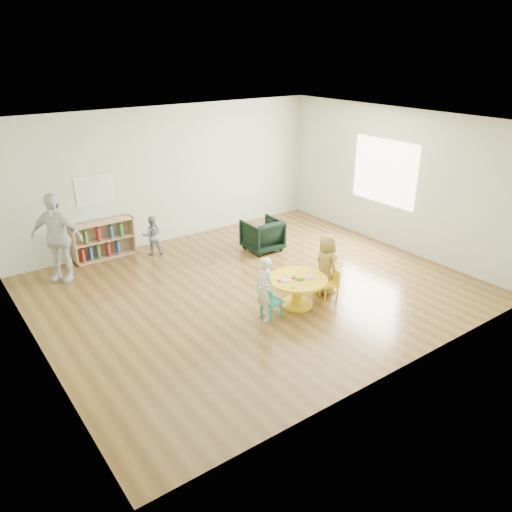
{
  "coord_description": "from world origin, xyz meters",
  "views": [
    {
      "loc": [
        -4.51,
        -6.29,
        3.9
      ],
      "look_at": [
        -0.18,
        -0.3,
        0.75
      ],
      "focal_mm": 35.0,
      "sensor_mm": 36.0,
      "label": 1
    }
  ],
  "objects_px": {
    "child_left": "(265,289)",
    "child_right": "(326,264)",
    "adult_caretaker": "(57,237)",
    "activity_table": "(297,287)",
    "toddler": "(152,235)",
    "bookshelf": "(103,240)",
    "armchair": "(262,235)",
    "kid_chair_left": "(269,301)",
    "kid_chair_right": "(331,283)"
  },
  "relations": [
    {
      "from": "activity_table",
      "to": "kid_chair_right",
      "type": "bearing_deg",
      "value": -11.64
    },
    {
      "from": "kid_chair_right",
      "to": "kid_chair_left",
      "type": "bearing_deg",
      "value": 106.92
    },
    {
      "from": "child_right",
      "to": "toddler",
      "type": "height_order",
      "value": "child_right"
    },
    {
      "from": "activity_table",
      "to": "bookshelf",
      "type": "relative_size",
      "value": 0.79
    },
    {
      "from": "bookshelf",
      "to": "activity_table",
      "type": "bearing_deg",
      "value": -64.13
    },
    {
      "from": "child_right",
      "to": "toddler",
      "type": "xyz_separation_m",
      "value": [
        -1.65,
        3.24,
        -0.11
      ]
    },
    {
      "from": "child_left",
      "to": "adult_caretaker",
      "type": "xyz_separation_m",
      "value": [
        -2.1,
        3.24,
        0.3
      ]
    },
    {
      "from": "bookshelf",
      "to": "child_left",
      "type": "relative_size",
      "value": 1.19
    },
    {
      "from": "activity_table",
      "to": "armchair",
      "type": "height_order",
      "value": "armchair"
    },
    {
      "from": "kid_chair_left",
      "to": "kid_chair_right",
      "type": "bearing_deg",
      "value": 81.54
    },
    {
      "from": "child_left",
      "to": "child_right",
      "type": "distance_m",
      "value": 1.38
    },
    {
      "from": "bookshelf",
      "to": "child_right",
      "type": "relative_size",
      "value": 1.16
    },
    {
      "from": "armchair",
      "to": "toddler",
      "type": "distance_m",
      "value": 2.2
    },
    {
      "from": "child_left",
      "to": "bookshelf",
      "type": "bearing_deg",
      "value": -161.65
    },
    {
      "from": "kid_chair_right",
      "to": "adult_caretaker",
      "type": "bearing_deg",
      "value": 65.85
    },
    {
      "from": "activity_table",
      "to": "toddler",
      "type": "height_order",
      "value": "toddler"
    },
    {
      "from": "kid_chair_right",
      "to": "armchair",
      "type": "bearing_deg",
      "value": 12.26
    },
    {
      "from": "activity_table",
      "to": "child_left",
      "type": "xyz_separation_m",
      "value": [
        -0.69,
        -0.04,
        0.17
      ]
    },
    {
      "from": "activity_table",
      "to": "armchair",
      "type": "xyz_separation_m",
      "value": [
        0.95,
        2.22,
        -0.0
      ]
    },
    {
      "from": "child_left",
      "to": "adult_caretaker",
      "type": "bearing_deg",
      "value": -145.38
    },
    {
      "from": "kid_chair_left",
      "to": "child_right",
      "type": "xyz_separation_m",
      "value": [
        1.29,
        0.14,
        0.23
      ]
    },
    {
      "from": "adult_caretaker",
      "to": "activity_table",
      "type": "bearing_deg",
      "value": -4.95
    },
    {
      "from": "armchair",
      "to": "child_left",
      "type": "relative_size",
      "value": 0.71
    },
    {
      "from": "armchair",
      "to": "adult_caretaker",
      "type": "bearing_deg",
      "value": -13.04
    },
    {
      "from": "bookshelf",
      "to": "kid_chair_left",
      "type": "bearing_deg",
      "value": -72.34
    },
    {
      "from": "kid_chair_right",
      "to": "activity_table",
      "type": "bearing_deg",
      "value": 98.55
    },
    {
      "from": "toddler",
      "to": "adult_caretaker",
      "type": "height_order",
      "value": "adult_caretaker"
    },
    {
      "from": "kid_chair_left",
      "to": "kid_chair_right",
      "type": "distance_m",
      "value": 1.23
    },
    {
      "from": "child_left",
      "to": "toddler",
      "type": "distance_m",
      "value": 3.37
    },
    {
      "from": "child_left",
      "to": "activity_table",
      "type": "bearing_deg",
      "value": 95.11
    },
    {
      "from": "activity_table",
      "to": "child_left",
      "type": "bearing_deg",
      "value": -176.6
    },
    {
      "from": "child_right",
      "to": "toddler",
      "type": "relative_size",
      "value": 1.28
    },
    {
      "from": "bookshelf",
      "to": "adult_caretaker",
      "type": "xyz_separation_m",
      "value": [
        -0.96,
        -0.55,
        0.44
      ]
    },
    {
      "from": "kid_chair_right",
      "to": "child_left",
      "type": "distance_m",
      "value": 1.33
    },
    {
      "from": "activity_table",
      "to": "child_left",
      "type": "height_order",
      "value": "child_left"
    },
    {
      "from": "armchair",
      "to": "activity_table",
      "type": "bearing_deg",
      "value": 68.45
    },
    {
      "from": "kid_chair_left",
      "to": "activity_table",
      "type": "bearing_deg",
      "value": 90.29
    },
    {
      "from": "kid_chair_left",
      "to": "adult_caretaker",
      "type": "height_order",
      "value": "adult_caretaker"
    },
    {
      "from": "kid_chair_right",
      "to": "child_right",
      "type": "bearing_deg",
      "value": 2.72
    },
    {
      "from": "kid_chair_right",
      "to": "adult_caretaker",
      "type": "height_order",
      "value": "adult_caretaker"
    },
    {
      "from": "activity_table",
      "to": "kid_chair_left",
      "type": "bearing_deg",
      "value": -174.52
    },
    {
      "from": "armchair",
      "to": "child_left",
      "type": "bearing_deg",
      "value": 55.75
    },
    {
      "from": "bookshelf",
      "to": "armchair",
      "type": "height_order",
      "value": "bookshelf"
    },
    {
      "from": "bookshelf",
      "to": "kid_chair_right",
      "type": "bearing_deg",
      "value": -57.81
    },
    {
      "from": "kid_chair_left",
      "to": "armchair",
      "type": "relative_size",
      "value": 0.74
    },
    {
      "from": "activity_table",
      "to": "adult_caretaker",
      "type": "xyz_separation_m",
      "value": [
        -2.78,
        3.2,
        0.47
      ]
    },
    {
      "from": "kid_chair_left",
      "to": "child_left",
      "type": "height_order",
      "value": "child_left"
    },
    {
      "from": "kid_chair_left",
      "to": "child_left",
      "type": "bearing_deg",
      "value": -107.51
    },
    {
      "from": "armchair",
      "to": "kid_chair_right",
      "type": "bearing_deg",
      "value": 83.67
    },
    {
      "from": "kid_chair_right",
      "to": "toddler",
      "type": "xyz_separation_m",
      "value": [
        -1.58,
        3.44,
        0.13
      ]
    }
  ]
}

